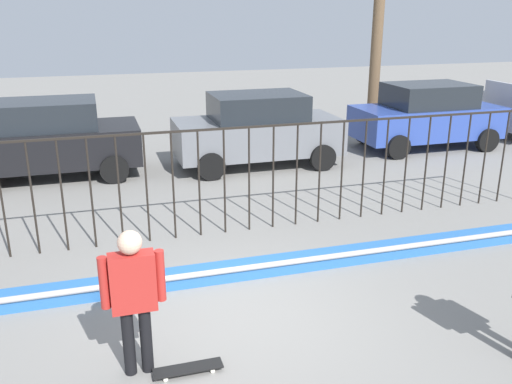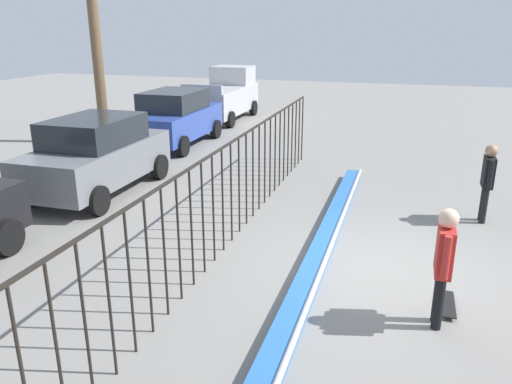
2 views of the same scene
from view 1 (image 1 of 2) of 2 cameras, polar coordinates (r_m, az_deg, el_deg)
The scene contains 8 objects.
ground_plane at distance 7.73m, azimuth -1.47°, elevation -12.50°, with size 60.00×60.00×0.00m, color gray.
bowl_coping_ledge at distance 8.58m, azimuth -3.37°, elevation -8.28°, with size 11.00×0.40×0.27m.
perimeter_fence at distance 9.83m, azimuth -5.96°, elevation 2.04°, with size 14.04×0.04×1.99m.
skateboarder at distance 6.25m, azimuth -12.61°, elevation -9.91°, with size 0.71×0.27×1.75m.
skateboard at distance 6.66m, azimuth -7.06°, elevation -17.72°, with size 0.80×0.20×0.07m.
parked_car_black at distance 14.33m, azimuth -20.74°, elevation 5.20°, with size 4.30×2.12×1.90m.
parked_car_gray at distance 14.47m, azimuth 0.15°, elevation 6.53°, with size 4.30×2.12×1.90m.
parked_car_blue at distance 17.16m, azimuth 17.32°, elevation 7.60°, with size 4.30×2.12×1.90m.
Camera 1 is at (-1.71, -6.40, 3.99)m, focal length 38.54 mm.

